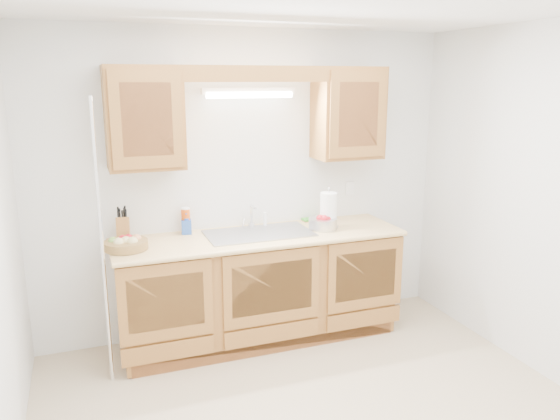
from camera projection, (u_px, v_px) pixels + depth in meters
name	position (u px, v px, depth m)	size (l,w,h in m)	color
room	(323.00, 229.00, 3.17)	(3.52, 3.50, 2.50)	tan
base_cabinets	(260.00, 288.00, 4.45)	(2.20, 0.60, 0.86)	#95612B
countertop	(260.00, 237.00, 4.33)	(2.30, 0.63, 0.04)	#E9BC7A
upper_cabinet_left	(144.00, 118.00, 3.97)	(0.55, 0.33, 0.75)	#95612B
upper_cabinet_right	(348.00, 113.00, 4.53)	(0.55, 0.33, 0.75)	#95612B
valance	(258.00, 74.00, 4.05)	(2.20, 0.05, 0.12)	#95612B
fluorescent_fixture	(249.00, 93.00, 4.29)	(0.76, 0.08, 0.08)	white
sink	(259.00, 242.00, 4.37)	(0.84, 0.46, 0.36)	#9E9EA3
wire_shelf_pole	(102.00, 247.00, 3.67)	(0.03, 0.03, 2.00)	silver
outlet_plate	(350.00, 188.00, 4.87)	(0.08, 0.01, 0.12)	white
fruit_basket	(126.00, 244.00, 3.94)	(0.37, 0.37, 0.10)	olive
knife_block	(123.00, 229.00, 4.11)	(0.11, 0.17, 0.28)	#95612B
orange_canister	(186.00, 220.00, 4.34)	(0.07, 0.07, 0.21)	#D64A0B
soap_bottle	(186.00, 223.00, 4.33)	(0.08, 0.08, 0.17)	#234EB1
sponge	(310.00, 220.00, 4.74)	(0.13, 0.09, 0.03)	#CC333F
paper_towel	(328.00, 210.00, 4.50)	(0.17, 0.17, 0.35)	silver
apple_bowl	(323.00, 223.00, 4.48)	(0.28, 0.28, 0.12)	silver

